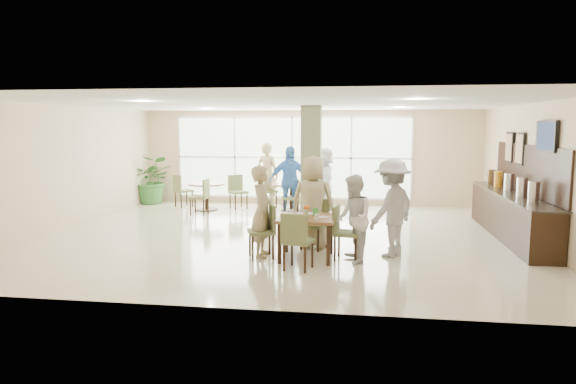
# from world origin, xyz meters

# --- Properties ---
(ground) EXTENTS (10.00, 10.00, 0.00)m
(ground) POSITION_xyz_m (0.00, 0.00, 0.00)
(ground) COLOR beige
(ground) RESTS_ON ground
(room_shell) EXTENTS (10.00, 10.00, 10.00)m
(room_shell) POSITION_xyz_m (0.00, 0.00, 1.70)
(room_shell) COLOR white
(room_shell) RESTS_ON ground
(window_bank) EXTENTS (7.00, 0.04, 7.00)m
(window_bank) POSITION_xyz_m (-0.50, 4.46, 1.40)
(window_bank) COLOR silver
(window_bank) RESTS_ON ground
(column) EXTENTS (0.45, 0.45, 2.80)m
(column) POSITION_xyz_m (0.40, 1.20, 1.40)
(column) COLOR #676D4C
(column) RESTS_ON ground
(main_table) EXTENTS (0.99, 0.99, 0.75)m
(main_table) POSITION_xyz_m (0.62, -1.86, 0.66)
(main_table) COLOR brown
(main_table) RESTS_ON ground
(round_table_left) EXTENTS (1.00, 1.00, 0.75)m
(round_table_left) POSITION_xyz_m (-2.71, 3.02, 0.55)
(round_table_left) COLOR brown
(round_table_left) RESTS_ON ground
(round_table_right) EXTENTS (1.07, 1.07, 0.75)m
(round_table_right) POSITION_xyz_m (-0.35, 3.28, 0.57)
(round_table_right) COLOR brown
(round_table_right) RESTS_ON ground
(chairs_main_table) EXTENTS (2.06, 1.98, 0.95)m
(chairs_main_table) POSITION_xyz_m (0.60, -1.86, 0.47)
(chairs_main_table) COLOR #576034
(chairs_main_table) RESTS_ON ground
(chairs_table_left) EXTENTS (2.28, 1.77, 0.95)m
(chairs_table_left) POSITION_xyz_m (-2.70, 3.04, 0.47)
(chairs_table_left) COLOR #576034
(chairs_table_left) RESTS_ON ground
(chairs_table_right) EXTENTS (2.12, 1.88, 0.95)m
(chairs_table_right) POSITION_xyz_m (-0.32, 3.32, 0.47)
(chairs_table_right) COLOR #576034
(chairs_table_right) RESTS_ON ground
(tabletop_clutter) EXTENTS (0.71, 0.78, 0.21)m
(tabletop_clutter) POSITION_xyz_m (0.62, -1.90, 0.81)
(tabletop_clutter) COLOR white
(tabletop_clutter) RESTS_ON main_table
(buffet_counter) EXTENTS (0.64, 4.70, 1.95)m
(buffet_counter) POSITION_xyz_m (4.70, 0.51, 0.55)
(buffet_counter) COLOR black
(buffet_counter) RESTS_ON ground
(wall_tv) EXTENTS (0.06, 1.00, 0.58)m
(wall_tv) POSITION_xyz_m (4.94, -0.60, 2.15)
(wall_tv) COLOR black
(wall_tv) RESTS_ON ground
(framed_art_a) EXTENTS (0.05, 0.55, 0.70)m
(framed_art_a) POSITION_xyz_m (4.95, 1.00, 1.85)
(framed_art_a) COLOR black
(framed_art_a) RESTS_ON ground
(framed_art_b) EXTENTS (0.05, 0.55, 0.70)m
(framed_art_b) POSITION_xyz_m (4.95, 1.80, 1.85)
(framed_art_b) COLOR black
(framed_art_b) RESTS_ON ground
(potted_plant) EXTENTS (1.44, 1.44, 1.46)m
(potted_plant) POSITION_xyz_m (-4.70, 3.98, 0.73)
(potted_plant) COLOR #2F6A2A
(potted_plant) RESTS_ON ground
(teen_left) EXTENTS (0.39, 0.60, 1.64)m
(teen_left) POSITION_xyz_m (-0.18, -1.81, 0.82)
(teen_left) COLOR tan
(teen_left) RESTS_ON ground
(teen_far) EXTENTS (0.93, 0.61, 1.78)m
(teen_far) POSITION_xyz_m (0.66, -1.02, 0.89)
(teen_far) COLOR tan
(teen_far) RESTS_ON ground
(teen_right) EXTENTS (0.73, 0.85, 1.52)m
(teen_right) POSITION_xyz_m (1.44, -1.97, 0.76)
(teen_right) COLOR white
(teen_right) RESTS_ON ground
(teen_standing) EXTENTS (1.20, 1.31, 1.76)m
(teen_standing) POSITION_xyz_m (2.12, -1.46, 0.88)
(teen_standing) COLOR #A4A4A6
(teen_standing) RESTS_ON ground
(adult_a) EXTENTS (1.20, 0.90, 1.83)m
(adult_a) POSITION_xyz_m (-0.28, 2.37, 0.91)
(adult_a) COLOR #4686D4
(adult_a) RESTS_ON ground
(adult_b) EXTENTS (0.98, 1.74, 1.77)m
(adult_b) POSITION_xyz_m (0.56, 3.21, 0.89)
(adult_b) COLOR white
(adult_b) RESTS_ON ground
(adult_standing) EXTENTS (0.80, 0.66, 1.87)m
(adult_standing) POSITION_xyz_m (-1.12, 3.83, 0.93)
(adult_standing) COLOR tan
(adult_standing) RESTS_ON ground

